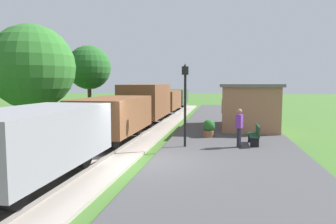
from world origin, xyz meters
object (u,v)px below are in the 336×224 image
person_waiting (239,126)px  lamp_post_near (185,90)px  bench_near_hut (255,134)px  tree_trackside_mid (32,67)px  freight_train (146,106)px  station_hut (248,106)px  potted_planter (209,128)px  tree_trackside_far (89,68)px  bench_down_platform (242,114)px

person_waiting → lamp_post_near: 2.89m
bench_near_hut → tree_trackside_mid: tree_trackside_mid is taller
freight_train → bench_near_hut: 9.24m
station_hut → potted_planter: 4.63m
tree_trackside_mid → tree_trackside_far: bearing=80.6°
tree_trackside_far → bench_near_hut: bearing=-32.7°
bench_near_hut → potted_planter: potted_planter is taller
freight_train → bench_down_platform: size_ratio=21.73×
bench_down_platform → tree_trackside_mid: tree_trackside_mid is taller
bench_near_hut → bench_down_platform: same height
bench_down_platform → lamp_post_near: 11.28m
station_hut → bench_down_platform: bearing=91.2°
freight_train → station_hut: bearing=-5.4°
tree_trackside_far → tree_trackside_mid: bearing=-99.4°
tree_trackside_mid → person_waiting: bearing=-11.4°
freight_train → person_waiting: size_ratio=19.06×
bench_down_platform → potted_planter: size_ratio=1.64×
potted_planter → tree_trackside_mid: tree_trackside_mid is taller
bench_down_platform → station_hut: bearing=-88.8°
freight_train → potted_planter: (4.53, -4.56, -0.74)m
station_hut → potted_planter: station_hut is taller
potted_planter → lamp_post_near: (-0.94, -2.74, 2.08)m
freight_train → tree_trackside_mid: tree_trackside_mid is taller
lamp_post_near → tree_trackside_far: 11.61m
person_waiting → freight_train: bearing=-32.1°
freight_train → potted_planter: size_ratio=35.59×
freight_train → station_hut: size_ratio=5.62×
person_waiting → tree_trackside_mid: size_ratio=0.27×
station_hut → tree_trackside_far: bearing=172.3°
bench_near_hut → bench_down_platform: bearing=90.0°
bench_near_hut → tree_trackside_mid: 12.69m
freight_train → tree_trackside_mid: bearing=-139.0°
freight_train → tree_trackside_mid: (-5.44, -4.74, 2.51)m
freight_train → lamp_post_near: 8.25m
bench_near_hut → lamp_post_near: (-3.14, -1.00, 2.08)m
person_waiting → tree_trackside_mid: 11.96m
lamp_post_near → tree_trackside_mid: tree_trackside_mid is taller
freight_train → potted_planter: bearing=-45.2°
tree_trackside_mid → bench_near_hut: bearing=-7.3°
bench_down_platform → tree_trackside_far: size_ratio=0.26×
lamp_post_near → potted_planter: bearing=71.0°
freight_train → bench_near_hut: bearing=-43.2°
bench_near_hut → potted_planter: 2.80m
tree_trackside_far → person_waiting: bearing=-37.2°
potted_planter → lamp_post_near: lamp_post_near is taller
station_hut → tree_trackside_mid: size_ratio=0.91×
freight_train → bench_down_platform: bearing=26.3°
station_hut → lamp_post_near: (-3.22, -6.67, 1.15)m
bench_near_hut → lamp_post_near: 3.90m
station_hut → tree_trackside_mid: (-12.24, -4.10, 2.32)m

